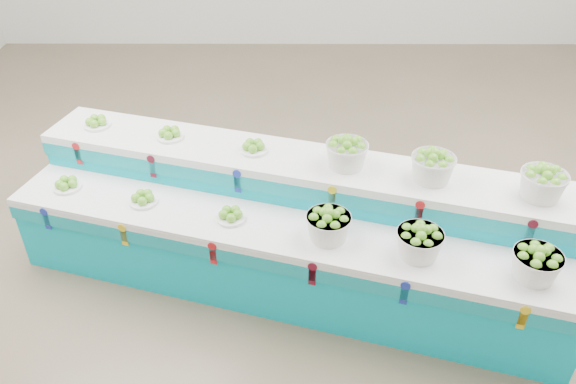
# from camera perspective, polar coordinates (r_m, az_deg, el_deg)

# --- Properties ---
(ground) EXTENTS (10.00, 10.00, 0.00)m
(ground) POSITION_cam_1_polar(r_m,az_deg,el_deg) (5.53, 2.76, -4.05)
(ground) COLOR brown
(ground) RESTS_ON ground
(display_stand) EXTENTS (4.66, 2.41, 1.02)m
(display_stand) POSITION_cam_1_polar(r_m,az_deg,el_deg) (4.77, 0.00, -3.55)
(display_stand) COLOR #05AFC7
(display_stand) RESTS_ON ground
(plate_lower_left) EXTENTS (0.30, 0.30, 0.10)m
(plate_lower_left) POSITION_cam_1_polar(r_m,az_deg,el_deg) (5.18, -21.10, 0.82)
(plate_lower_left) COLOR white
(plate_lower_left) RESTS_ON display_stand
(plate_lower_mid) EXTENTS (0.30, 0.30, 0.10)m
(plate_lower_mid) POSITION_cam_1_polar(r_m,az_deg,el_deg) (4.81, -14.19, -0.54)
(plate_lower_mid) COLOR white
(plate_lower_mid) RESTS_ON display_stand
(plate_lower_right) EXTENTS (0.30, 0.30, 0.10)m
(plate_lower_right) POSITION_cam_1_polar(r_m,az_deg,el_deg) (4.50, -5.71, -2.19)
(plate_lower_right) COLOR white
(plate_lower_right) RESTS_ON display_stand
(basket_lower_left) EXTENTS (0.42, 0.42, 0.24)m
(basket_lower_left) POSITION_cam_1_polar(r_m,az_deg,el_deg) (4.27, 4.03, -3.26)
(basket_lower_left) COLOR silver
(basket_lower_left) RESTS_ON display_stand
(basket_lower_mid) EXTENTS (0.42, 0.42, 0.24)m
(basket_lower_mid) POSITION_cam_1_polar(r_m,az_deg,el_deg) (4.21, 12.90, -4.81)
(basket_lower_mid) COLOR silver
(basket_lower_mid) RESTS_ON display_stand
(basket_lower_right) EXTENTS (0.42, 0.42, 0.24)m
(basket_lower_right) POSITION_cam_1_polar(r_m,az_deg,el_deg) (4.28, 23.40, -6.50)
(basket_lower_right) COLOR silver
(basket_lower_right) RESTS_ON display_stand
(plate_upper_left) EXTENTS (0.30, 0.30, 0.10)m
(plate_upper_left) POSITION_cam_1_polar(r_m,az_deg,el_deg) (5.41, -18.46, 6.66)
(plate_upper_left) COLOR white
(plate_upper_left) RESTS_ON display_stand
(plate_upper_mid) EXTENTS (0.30, 0.30, 0.10)m
(plate_upper_mid) POSITION_cam_1_polar(r_m,az_deg,el_deg) (5.06, -11.65, 5.77)
(plate_upper_mid) COLOR white
(plate_upper_mid) RESTS_ON display_stand
(plate_upper_right) EXTENTS (0.30, 0.30, 0.10)m
(plate_upper_right) POSITION_cam_1_polar(r_m,az_deg,el_deg) (4.77, -3.44, 4.58)
(plate_upper_right) COLOR white
(plate_upper_right) RESTS_ON display_stand
(basket_upper_left) EXTENTS (0.42, 0.42, 0.24)m
(basket_upper_left) POSITION_cam_1_polar(r_m,az_deg,el_deg) (4.55, 5.84, 3.91)
(basket_upper_left) COLOR silver
(basket_upper_left) RESTS_ON display_stand
(basket_upper_mid) EXTENTS (0.42, 0.42, 0.24)m
(basket_upper_mid) POSITION_cam_1_polar(r_m,az_deg,el_deg) (4.50, 14.16, 2.54)
(basket_upper_mid) COLOR silver
(basket_upper_mid) RESTS_ON display_stand
(basket_upper_right) EXTENTS (0.42, 0.42, 0.24)m
(basket_upper_right) POSITION_cam_1_polar(r_m,az_deg,el_deg) (4.57, 23.94, 0.86)
(basket_upper_right) COLOR silver
(basket_upper_right) RESTS_ON display_stand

